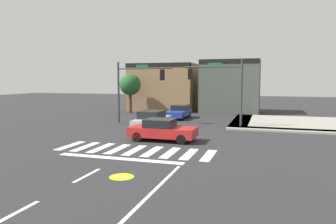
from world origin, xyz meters
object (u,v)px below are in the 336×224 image
object	(u,v)px
traffic_signal_northeast	(218,82)
roadside_tree	(130,85)
traffic_signal_northwest	(138,82)
car_silver	(152,120)
car_blue	(179,112)
car_red	(162,130)

from	to	relation	value
traffic_signal_northeast	roadside_tree	xyz separation A→B (m)	(-11.63, 8.13, -0.46)
traffic_signal_northwest	car_silver	bearing A→B (deg)	-48.67
car_silver	car_blue	size ratio (longest dim) A/B	1.12
traffic_signal_northeast	roadside_tree	world-z (taller)	traffic_signal_northeast
traffic_signal_northwest	car_blue	distance (m)	6.30
traffic_signal_northwest	roadside_tree	xyz separation A→B (m)	(-4.43, 8.23, -0.42)
traffic_signal_northeast	car_blue	distance (m)	7.41
car_blue	traffic_signal_northwest	bearing A→B (deg)	-27.01
car_blue	car_red	xyz separation A→B (m)	(2.16, -11.96, 0.02)
traffic_signal_northwest	car_blue	xyz separation A→B (m)	(2.49, 4.89, -3.09)
car_red	car_blue	bearing A→B (deg)	-79.76
car_red	roadside_tree	xyz separation A→B (m)	(-9.09, 15.30, 2.65)
car_silver	car_red	bearing A→B (deg)	27.88
car_silver	car_red	distance (m)	5.05
traffic_signal_northwest	roadside_tree	world-z (taller)	traffic_signal_northwest
traffic_signal_northeast	car_blue	xyz separation A→B (m)	(-4.70, 4.79, -3.13)
car_red	car_silver	bearing A→B (deg)	-62.12
traffic_signal_northwest	car_silver	xyz separation A→B (m)	(2.29, -2.61, -3.01)
traffic_signal_northeast	car_silver	xyz separation A→B (m)	(-4.90, -2.71, -3.05)
traffic_signal_northeast	roadside_tree	distance (m)	14.20
traffic_signal_northeast	car_red	world-z (taller)	traffic_signal_northeast
car_red	roadside_tree	world-z (taller)	roadside_tree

